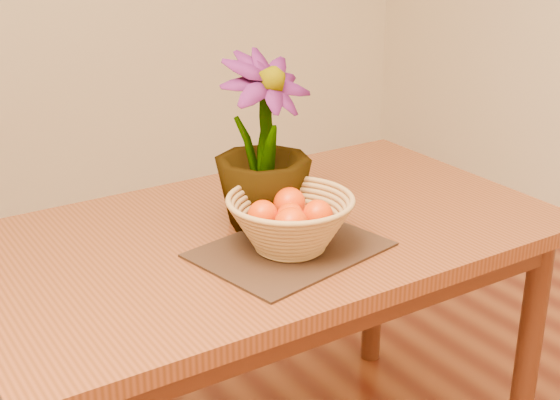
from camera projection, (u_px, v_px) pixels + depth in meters
table at (265, 261)px, 1.89m from camera, size 1.40×0.80×0.75m
placemat at (290, 250)px, 1.73m from camera, size 0.45×0.37×0.01m
wicker_basket at (290, 225)px, 1.71m from camera, size 0.28×0.28×0.12m
orange_pile at (290, 214)px, 1.70m from camera, size 0.17×0.18×0.07m
potted_plant at (263, 142)px, 1.80m from camera, size 0.27×0.27×0.41m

